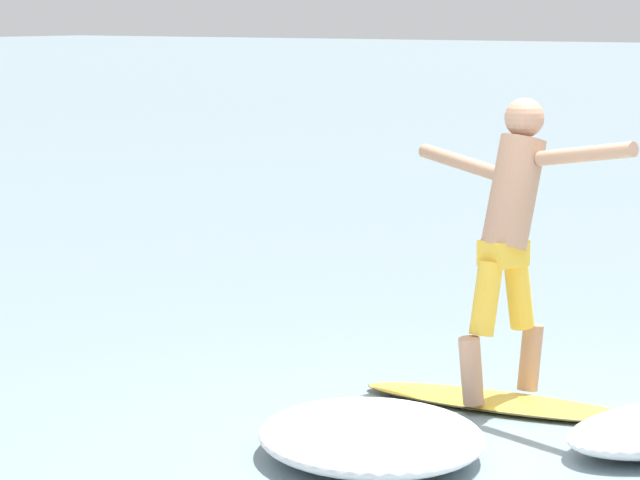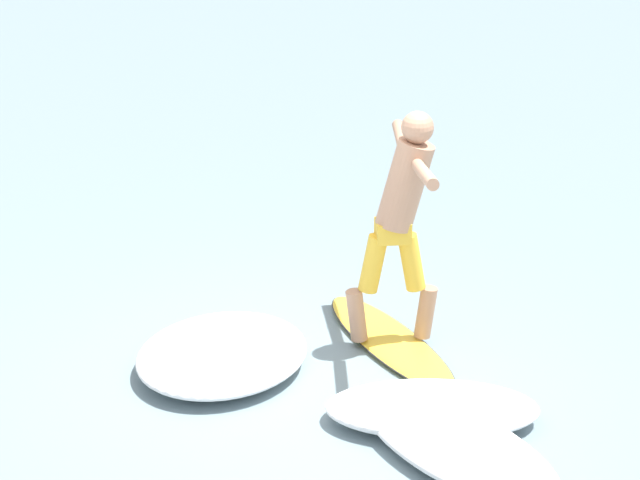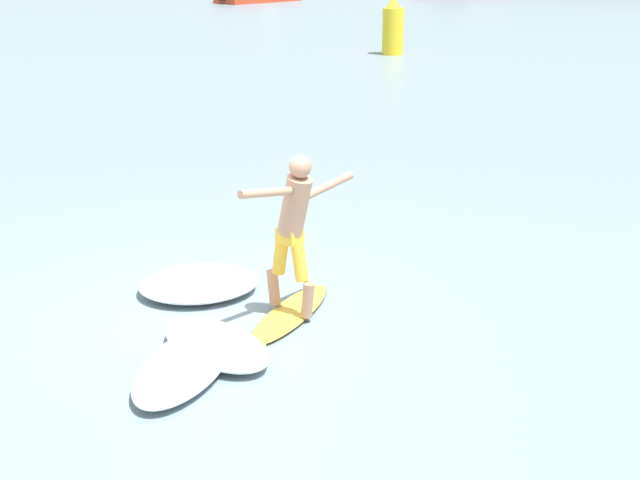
% 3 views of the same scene
% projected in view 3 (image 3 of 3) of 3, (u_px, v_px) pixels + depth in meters
% --- Properties ---
extents(ground_plane, '(200.00, 200.00, 0.00)m').
position_uv_depth(ground_plane, '(211.00, 314.00, 10.16)').
color(ground_plane, gray).
extents(surfboard, '(0.66, 1.99, 0.20)m').
position_uv_depth(surfboard, '(290.00, 314.00, 10.09)').
color(surfboard, yellow).
rests_on(surfboard, ground).
extents(surfer, '(0.76, 1.67, 1.83)m').
position_uv_depth(surfer, '(294.00, 221.00, 9.70)').
color(surfer, tan).
rests_on(surfer, surfboard).
extents(channel_marker_buoy, '(0.75, 0.75, 2.06)m').
position_uv_depth(channel_marker_buoy, '(393.00, 28.00, 31.48)').
color(channel_marker_buoy, yellow).
rests_on(channel_marker_buoy, ground).
extents(wave_foam_at_tail, '(1.27, 1.98, 0.19)m').
position_uv_depth(wave_foam_at_tail, '(184.00, 364.00, 8.77)').
color(wave_foam_at_tail, white).
rests_on(wave_foam_at_tail, ground).
extents(wave_foam_at_nose, '(1.89, 1.89, 0.23)m').
position_uv_depth(wave_foam_at_nose, '(199.00, 283.00, 10.75)').
color(wave_foam_at_nose, white).
rests_on(wave_foam_at_nose, ground).
extents(wave_foam_beside, '(1.69, 1.28, 0.22)m').
position_uv_depth(wave_foam_beside, '(216.00, 344.00, 9.17)').
color(wave_foam_beside, white).
rests_on(wave_foam_beside, ground).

